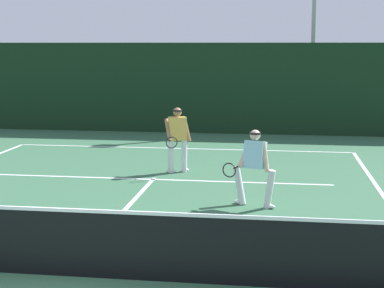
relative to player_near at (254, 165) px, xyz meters
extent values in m
plane|color=#356345|center=(-2.52, -4.11, -0.86)|extent=(80.00, 80.00, 0.00)
cube|color=white|center=(-2.52, 6.56, -0.86)|extent=(10.58, 0.10, 0.01)
cube|color=white|center=(-2.52, 2.13, -0.86)|extent=(8.63, 0.10, 0.01)
cube|color=white|center=(-2.52, -0.91, -0.86)|extent=(0.10, 6.40, 0.01)
cube|color=black|center=(-2.52, -4.11, -0.39)|extent=(11.41, 0.02, 0.95)
cube|color=white|center=(-2.52, -4.11, 0.11)|extent=(11.41, 0.03, 0.05)
cylinder|color=silver|center=(0.32, -0.11, -0.47)|extent=(0.28, 0.22, 0.80)
cylinder|color=silver|center=(-0.30, 0.13, -0.47)|extent=(0.33, 0.24, 0.80)
ellipsoid|color=white|center=(0.32, -0.11, -0.82)|extent=(0.28, 0.20, 0.09)
ellipsoid|color=white|center=(-0.30, 0.13, -0.82)|extent=(0.28, 0.20, 0.09)
cube|color=#9EDBEA|center=(0.01, 0.01, 0.20)|extent=(0.49, 0.44, 0.58)
cylinder|color=beige|center=(0.22, -0.08, 0.18)|extent=(0.21, 0.16, 0.61)
cylinder|color=beige|center=(-0.20, 0.09, 0.18)|extent=(0.28, 0.50, 0.48)
sphere|color=beige|center=(0.01, 0.01, 0.60)|extent=(0.21, 0.21, 0.21)
cylinder|color=black|center=(0.01, 0.01, 0.64)|extent=(0.30, 0.30, 0.04)
cylinder|color=black|center=(-0.34, -0.12, -0.03)|extent=(0.13, 0.25, 0.03)
torus|color=black|center=(-0.47, -0.44, -0.03)|extent=(0.28, 0.13, 0.29)
cylinder|color=silver|center=(-1.90, 3.11, -0.44)|extent=(0.20, 0.20, 0.84)
cylinder|color=silver|center=(-2.23, 2.97, -0.44)|extent=(0.20, 0.20, 0.84)
ellipsoid|color=white|center=(-1.90, 3.11, -0.82)|extent=(0.28, 0.20, 0.09)
ellipsoid|color=white|center=(-2.23, 2.97, -0.82)|extent=(0.28, 0.20, 0.09)
cube|color=#E5B24C|center=(-2.07, 3.04, 0.27)|extent=(0.49, 0.39, 0.59)
cylinder|color=#9E704C|center=(-1.85, 3.14, 0.24)|extent=(0.26, 0.19, 0.65)
cylinder|color=#9E704C|center=(-2.29, 2.94, 0.24)|extent=(0.29, 0.49, 0.55)
sphere|color=#9E704C|center=(-2.07, 3.04, 0.69)|extent=(0.22, 0.22, 0.22)
cylinder|color=black|center=(-2.07, 3.04, 0.73)|extent=(0.32, 0.32, 0.04)
cylinder|color=black|center=(-2.24, 2.69, 0.02)|extent=(0.13, 0.25, 0.03)
torus|color=black|center=(-2.10, 2.38, 0.02)|extent=(0.28, 0.14, 0.29)
sphere|color=#D1E033|center=(1.85, -2.65, -0.83)|extent=(0.07, 0.07, 0.07)
cube|color=black|center=(-2.52, 10.02, 0.79)|extent=(18.18, 0.12, 3.31)
cylinder|color=#9EA39E|center=(1.76, 11.88, 3.12)|extent=(0.18, 0.18, 7.96)
camera|label=1|loc=(0.42, -11.90, 2.40)|focal=56.26mm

